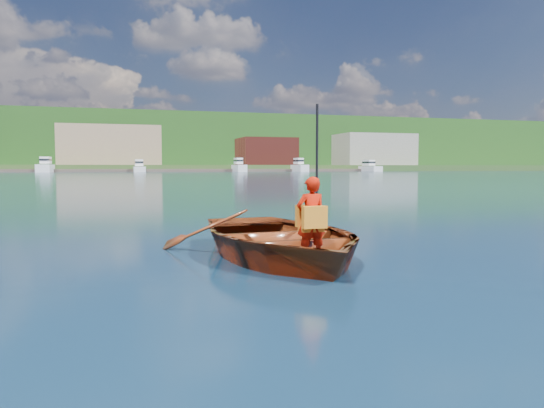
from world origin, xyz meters
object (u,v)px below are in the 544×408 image
rowboat (278,238)px  marina_yachts (140,167)px  child_paddler (311,218)px  dock (114,170)px

rowboat → marina_yachts: 142.47m
child_paddler → dock: size_ratio=0.01×
rowboat → dock: size_ratio=0.03×
dock → marina_yachts: size_ratio=1.14×
child_paddler → marina_yachts: marina_yachts is taller
child_paddler → rowboat: bearing=102.7°
dock → child_paddler: bearing=-88.7°
child_paddler → marina_yachts: bearing=88.6°
child_paddler → dock: 148.06m
rowboat → marina_yachts: marina_yachts is taller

